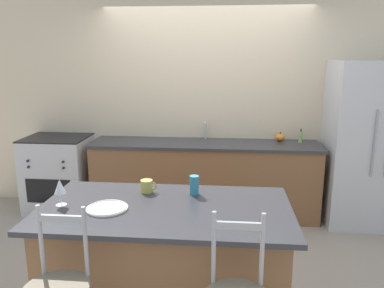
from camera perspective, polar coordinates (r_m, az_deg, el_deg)
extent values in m
plane|color=gray|center=(4.47, 1.58, -12.20)|extent=(18.00, 18.00, 0.00)
cube|color=beige|center=(4.72, 2.19, 6.31)|extent=(6.00, 0.07, 2.70)
cube|color=brown|center=(4.63, 1.89, -5.43)|extent=(2.71, 0.60, 0.87)
cube|color=#2D2D33|center=(4.51, 1.94, 0.04)|extent=(2.74, 0.63, 0.03)
cube|color=black|center=(4.51, 1.94, 0.18)|extent=(0.56, 0.33, 0.01)
cylinder|color=#ADAFB5|center=(4.68, 2.09, 2.13)|extent=(0.02, 0.02, 0.22)
cylinder|color=#ADAFB5|center=(4.60, 2.06, 3.21)|extent=(0.02, 0.12, 0.02)
cube|color=brown|center=(2.80, -3.94, -18.60)|extent=(1.59, 0.79, 0.89)
cube|color=#2D2D33|center=(2.59, -4.10, -9.86)|extent=(1.71, 0.91, 0.03)
cube|color=#BCBCC1|center=(4.71, 25.22, -0.08)|extent=(0.90, 0.70, 1.87)
cylinder|color=#939399|center=(4.33, 26.05, 0.03)|extent=(0.02, 0.02, 0.71)
cube|color=#B7B7BC|center=(5.04, -19.56, -4.35)|extent=(0.76, 0.63, 0.93)
cube|color=black|center=(4.80, -21.05, -6.75)|extent=(0.55, 0.01, 0.30)
cube|color=black|center=(4.92, -19.99, 0.90)|extent=(0.76, 0.63, 0.02)
cylinder|color=black|center=(4.78, -23.75, -2.39)|extent=(0.03, 0.02, 0.03)
cylinder|color=black|center=(4.59, -19.06, -2.60)|extent=(0.03, 0.02, 0.03)
cylinder|color=black|center=(4.80, -23.67, -3.24)|extent=(0.03, 0.02, 0.03)
cylinder|color=black|center=(4.61, -18.99, -3.49)|extent=(0.03, 0.02, 0.03)
cylinder|color=#99999E|center=(2.28, -22.03, -13.38)|extent=(0.02, 0.02, 0.41)
cylinder|color=#99999E|center=(2.18, -15.91, -14.15)|extent=(0.02, 0.02, 0.41)
cube|color=#99999E|center=(2.17, -19.30, -10.70)|extent=(0.25, 0.02, 0.04)
cylinder|color=#99999E|center=(2.05, 3.33, -15.48)|extent=(0.02, 0.02, 0.41)
cylinder|color=#99999E|center=(2.06, 10.65, -15.56)|extent=(0.02, 0.02, 0.41)
cube|color=#99999E|center=(1.99, 7.10, -12.26)|extent=(0.25, 0.02, 0.04)
cylinder|color=beige|center=(2.59, -12.80, -9.55)|extent=(0.28, 0.28, 0.01)
torus|color=beige|center=(2.59, -12.81, -9.43)|extent=(0.27, 0.27, 0.01)
cylinder|color=white|center=(2.75, -19.29, -8.75)|extent=(0.07, 0.07, 0.00)
cylinder|color=white|center=(2.73, -19.36, -7.90)|extent=(0.01, 0.01, 0.08)
cone|color=white|center=(2.70, -19.50, -6.11)|extent=(0.08, 0.08, 0.10)
cylinder|color=#C1B251|center=(2.84, -6.93, -6.38)|extent=(0.09, 0.09, 0.09)
torus|color=#C1B251|center=(2.83, -6.03, -6.38)|extent=(0.06, 0.01, 0.06)
cylinder|color=teal|center=(2.77, 0.34, -6.27)|extent=(0.07, 0.07, 0.14)
ellipsoid|color=orange|center=(4.70, 13.29, 1.00)|extent=(0.11, 0.11, 0.09)
cylinder|color=brown|center=(4.69, 13.33, 1.66)|extent=(0.02, 0.02, 0.02)
cylinder|color=#89B260|center=(4.66, 16.22, 1.02)|extent=(0.05, 0.05, 0.13)
cylinder|color=black|center=(4.65, 16.29, 2.02)|extent=(0.02, 0.02, 0.03)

